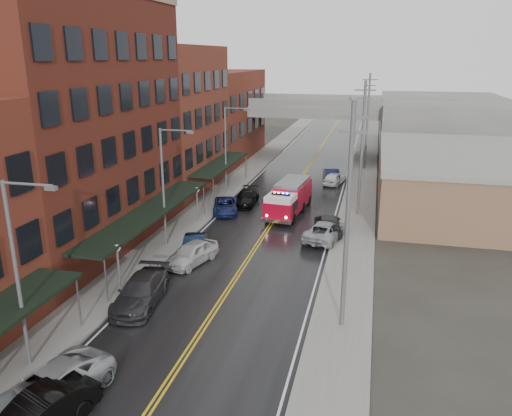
# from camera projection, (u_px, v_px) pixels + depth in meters

# --- Properties ---
(road) EXTENTS (11.00, 160.00, 0.02)m
(road) POSITION_uv_depth(u_px,v_px,m) (269.00, 227.00, 42.42)
(road) COLOR black
(road) RESTS_ON ground
(sidewalk_left) EXTENTS (3.00, 160.00, 0.15)m
(sidewalk_left) POSITION_uv_depth(u_px,v_px,m) (188.00, 220.00, 44.03)
(sidewalk_left) COLOR slate
(sidewalk_left) RESTS_ON ground
(sidewalk_right) EXTENTS (3.00, 160.00, 0.15)m
(sidewalk_right) POSITION_uv_depth(u_px,v_px,m) (356.00, 233.00, 40.78)
(sidewalk_right) COLOR slate
(sidewalk_right) RESTS_ON ground
(curb_left) EXTENTS (0.30, 160.00, 0.15)m
(curb_left) POSITION_uv_depth(u_px,v_px,m) (206.00, 222.00, 43.66)
(curb_left) COLOR gray
(curb_left) RESTS_ON ground
(curb_right) EXTENTS (0.30, 160.00, 0.15)m
(curb_right) POSITION_uv_depth(u_px,v_px,m) (336.00, 232.00, 41.14)
(curb_right) COLOR gray
(curb_right) RESTS_ON ground
(brick_building_b) EXTENTS (9.00, 20.00, 18.00)m
(brick_building_b) POSITION_uv_depth(u_px,v_px,m) (71.00, 127.00, 36.24)
(brick_building_b) COLOR #4F1914
(brick_building_b) RESTS_ON ground
(brick_building_c) EXTENTS (9.00, 15.00, 15.00)m
(brick_building_c) POSITION_uv_depth(u_px,v_px,m) (168.00, 120.00, 52.96)
(brick_building_c) COLOR brown
(brick_building_c) RESTS_ON ground
(brick_building_far) EXTENTS (9.00, 20.00, 12.00)m
(brick_building_far) POSITION_uv_depth(u_px,v_px,m) (218.00, 115.00, 69.67)
(brick_building_far) COLOR maroon
(brick_building_far) RESTS_ON ground
(tan_building) EXTENTS (14.00, 22.00, 5.00)m
(tan_building) POSITION_uv_depth(u_px,v_px,m) (455.00, 182.00, 47.43)
(tan_building) COLOR #886249
(tan_building) RESTS_ON ground
(right_far_block) EXTENTS (18.00, 30.00, 8.00)m
(right_far_block) POSITION_uv_depth(u_px,v_px,m) (443.00, 126.00, 74.45)
(right_far_block) COLOR slate
(right_far_block) RESTS_ON ground
(awning_1) EXTENTS (2.60, 18.00, 3.09)m
(awning_1) POSITION_uv_depth(u_px,v_px,m) (150.00, 212.00, 36.71)
(awning_1) COLOR black
(awning_1) RESTS_ON ground
(awning_2) EXTENTS (2.60, 13.00, 3.09)m
(awning_2) POSITION_uv_depth(u_px,v_px,m) (221.00, 164.00, 52.98)
(awning_2) COLOR black
(awning_2) RESTS_ON ground
(globe_lamp_1) EXTENTS (0.44, 0.44, 3.12)m
(globe_lamp_1) POSITION_uv_depth(u_px,v_px,m) (118.00, 257.00, 30.15)
(globe_lamp_1) COLOR #59595B
(globe_lamp_1) RESTS_ON ground
(globe_lamp_2) EXTENTS (0.44, 0.44, 3.12)m
(globe_lamp_2) POSITION_uv_depth(u_px,v_px,m) (197.00, 196.00, 43.17)
(globe_lamp_2) COLOR #59595B
(globe_lamp_2) RESTS_ON ground
(street_lamp_0) EXTENTS (2.64, 0.22, 9.00)m
(street_lamp_0) POSITION_uv_depth(u_px,v_px,m) (20.00, 265.00, 21.91)
(street_lamp_0) COLOR #59595B
(street_lamp_0) RESTS_ON ground
(street_lamp_1) EXTENTS (2.64, 0.22, 9.00)m
(street_lamp_1) POSITION_uv_depth(u_px,v_px,m) (166.00, 180.00, 36.79)
(street_lamp_1) COLOR #59595B
(street_lamp_1) RESTS_ON ground
(street_lamp_2) EXTENTS (2.64, 0.22, 9.00)m
(street_lamp_2) POSITION_uv_depth(u_px,v_px,m) (228.00, 144.00, 51.67)
(street_lamp_2) COLOR #59595B
(street_lamp_2) RESTS_ON ground
(utility_pole_0) EXTENTS (1.80, 0.24, 12.00)m
(utility_pole_0) POSITION_uv_depth(u_px,v_px,m) (348.00, 215.00, 25.03)
(utility_pole_0) COLOR #59595B
(utility_pole_0) RESTS_ON ground
(utility_pole_1) EXTENTS (1.80, 0.24, 12.00)m
(utility_pole_1) POSITION_uv_depth(u_px,v_px,m) (362.00, 147.00, 43.63)
(utility_pole_1) COLOR #59595B
(utility_pole_1) RESTS_ON ground
(utility_pole_2) EXTENTS (1.80, 0.24, 12.00)m
(utility_pole_2) POSITION_uv_depth(u_px,v_px,m) (367.00, 120.00, 62.23)
(utility_pole_2) COLOR #59595B
(utility_pole_2) RESTS_ON ground
(overpass) EXTENTS (40.00, 10.00, 7.50)m
(overpass) POSITION_uv_depth(u_px,v_px,m) (316.00, 115.00, 70.43)
(overpass) COLOR slate
(overpass) RESTS_ON ground
(fire_truck) EXTENTS (3.79, 8.14, 2.90)m
(fire_truck) POSITION_uv_depth(u_px,v_px,m) (289.00, 197.00, 45.60)
(fire_truck) COLOR #AD0720
(fire_truck) RESTS_ON ground
(parked_car_left_1) EXTENTS (3.17, 5.12, 1.59)m
(parked_car_left_1) POSITION_uv_depth(u_px,v_px,m) (38.00, 415.00, 19.14)
(parked_car_left_1) COLOR black
(parked_car_left_1) RESTS_ON ground
(parked_car_left_2) EXTENTS (3.90, 6.17, 1.59)m
(parked_car_left_2) POSITION_uv_depth(u_px,v_px,m) (49.00, 389.00, 20.61)
(parked_car_left_2) COLOR #989C9F
(parked_car_left_2) RESTS_ON ground
(parked_car_left_3) EXTENTS (2.91, 5.84, 1.63)m
(parked_car_left_3) POSITION_uv_depth(u_px,v_px,m) (141.00, 292.00, 29.07)
(parked_car_left_3) COLOR #29292C
(parked_car_left_3) RESTS_ON ground
(parked_car_left_4) EXTENTS (3.08, 4.90, 1.56)m
(parked_car_left_4) POSITION_uv_depth(u_px,v_px,m) (192.00, 253.00, 34.82)
(parked_car_left_4) COLOR silver
(parked_car_left_4) RESTS_ON ground
(parked_car_left_5) EXTENTS (2.33, 4.43, 1.39)m
(parked_car_left_5) POSITION_uv_depth(u_px,v_px,m) (194.00, 246.00, 36.43)
(parked_car_left_5) COLOR black
(parked_car_left_5) RESTS_ON ground
(parked_car_left_6) EXTENTS (3.35, 5.16, 1.32)m
(parked_car_left_6) POSITION_uv_depth(u_px,v_px,m) (226.00, 206.00, 46.28)
(parked_car_left_6) COLOR navy
(parked_car_left_6) RESTS_ON ground
(parked_car_left_7) EXTENTS (2.14, 4.90, 1.40)m
(parked_car_left_7) POSITION_uv_depth(u_px,v_px,m) (246.00, 198.00, 48.70)
(parked_car_left_7) COLOR black
(parked_car_left_7) RESTS_ON ground
(parked_car_right_0) EXTENTS (3.64, 5.81, 1.50)m
(parked_car_right_0) POSITION_uv_depth(u_px,v_px,m) (326.00, 231.00, 39.42)
(parked_car_right_0) COLOR #9FA1A6
(parked_car_right_0) RESTS_ON ground
(parked_car_right_1) EXTENTS (2.93, 5.51, 1.52)m
(parked_car_right_1) POSITION_uv_depth(u_px,v_px,m) (328.00, 224.00, 40.90)
(parked_car_right_1) COLOR black
(parked_car_right_1) RESTS_ON ground
(parked_car_right_2) EXTENTS (2.74, 4.53, 1.44)m
(parked_car_right_2) POSITION_uv_depth(u_px,v_px,m) (335.00, 178.00, 56.36)
(parked_car_right_2) COLOR silver
(parked_car_right_2) RESTS_ON ground
(parked_car_right_3) EXTENTS (2.42, 4.88, 1.54)m
(parked_car_right_3) POSITION_uv_depth(u_px,v_px,m) (331.00, 174.00, 57.95)
(parked_car_right_3) COLOR black
(parked_car_right_3) RESTS_ON ground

